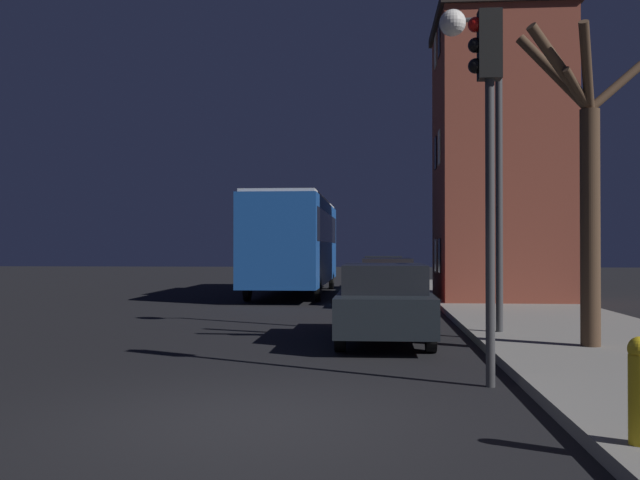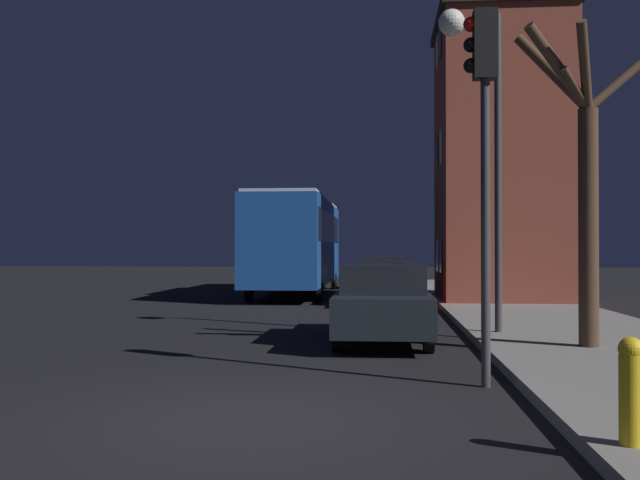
{
  "view_description": "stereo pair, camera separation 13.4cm",
  "coord_description": "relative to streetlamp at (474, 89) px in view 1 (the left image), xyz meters",
  "views": [
    {
      "loc": [
        1.32,
        -7.44,
        1.8
      ],
      "look_at": [
        -0.04,
        9.91,
        1.99
      ],
      "focal_mm": 40.0,
      "sensor_mm": 36.0,
      "label": 1
    },
    {
      "loc": [
        1.45,
        -7.43,
        1.8
      ],
      "look_at": [
        -0.04,
        9.91,
        1.99
      ],
      "focal_mm": 40.0,
      "sensor_mm": 36.0,
      "label": 2
    }
  ],
  "objects": [
    {
      "name": "bus",
      "position": [
        -5.07,
        13.22,
        -2.77
      ],
      "size": [
        2.6,
        11.16,
        3.68
      ],
      "color": "#194793",
      "rests_on": "ground"
    },
    {
      "name": "bare_tree",
      "position": [
        1.56,
        -2.02,
        -2.01
      ],
      "size": [
        2.19,
        1.22,
        5.32
      ],
      "color": "#473323",
      "rests_on": "sidewalk"
    },
    {
      "name": "car_far_lane",
      "position": [
        -1.61,
        17.3,
        -4.17
      ],
      "size": [
        1.79,
        4.33,
        1.45
      ],
      "color": "#B7BABF",
      "rests_on": "ground"
    },
    {
      "name": "streetlamp",
      "position": [
        0.0,
        0.0,
        0.0
      ],
      "size": [
        1.23,
        0.53,
        6.39
      ],
      "color": "#38383A",
      "rests_on": "sidewalk"
    },
    {
      "name": "car_near_lane",
      "position": [
        -1.77,
        -0.41,
        -4.18
      ],
      "size": [
        1.74,
        4.76,
        1.49
      ],
      "color": "black",
      "rests_on": "ground"
    },
    {
      "name": "brick_building",
      "position": [
        2.11,
        9.54,
        -0.15
      ],
      "size": [
        4.21,
        4.95,
        9.27
      ],
      "color": "brown",
      "rests_on": "sidewalk"
    },
    {
      "name": "car_mid_lane",
      "position": [
        -1.58,
        8.63,
        -4.17
      ],
      "size": [
        1.76,
        4.7,
        1.47
      ],
      "color": "#B21E19",
      "rests_on": "ground"
    },
    {
      "name": "ground_plane",
      "position": [
        -3.26,
        -6.81,
        -4.95
      ],
      "size": [
        120.0,
        120.0,
        0.0
      ],
      "primitive_type": "plane",
      "color": "black"
    },
    {
      "name": "traffic_light",
      "position": [
        -0.49,
        -4.88,
        -1.47
      ],
      "size": [
        0.43,
        0.24,
        4.89
      ],
      "color": "#38383A",
      "rests_on": "ground"
    }
  ]
}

